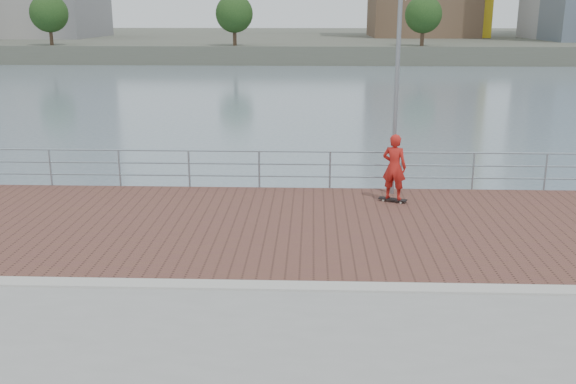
{
  "coord_description": "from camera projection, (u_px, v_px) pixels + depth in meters",
  "views": [
    {
      "loc": [
        0.49,
        -11.05,
        4.99
      ],
      "look_at": [
        0.0,
        2.0,
        1.3
      ],
      "focal_mm": 40.0,
      "sensor_mm": 36.0,
      "label": 1
    }
  ],
  "objects": [
    {
      "name": "skateboard",
      "position": [
        393.0,
        199.0,
        17.32
      ],
      "size": [
        0.77,
        0.48,
        0.09
      ],
      "rotation": [
        0.0,
        0.0,
        -0.4
      ],
      "color": "black",
      "rests_on": "brick_lane"
    },
    {
      "name": "shoreline_trees",
      "position": [
        221.0,
        14.0,
        85.23
      ],
      "size": [
        109.68,
        5.05,
        6.73
      ],
      "color": "#473323",
      "rests_on": "far_shore"
    },
    {
      "name": "guardrail",
      "position": [
        295.0,
        165.0,
        18.54
      ],
      "size": [
        39.06,
        0.06,
        1.13
      ],
      "color": "#8C9EA8",
      "rests_on": "brick_lane"
    },
    {
      "name": "brick_lane",
      "position": [
        291.0,
        225.0,
        15.46
      ],
      "size": [
        40.0,
        6.8,
        0.02
      ],
      "primitive_type": "cube",
      "color": "brown",
      "rests_on": "seawall"
    },
    {
      "name": "skateboarder",
      "position": [
        394.0,
        167.0,
        17.08
      ],
      "size": [
        0.76,
        0.64,
        1.77
      ],
      "primitive_type": "imported",
      "rotation": [
        0.0,
        0.0,
        2.74
      ],
      "color": "red",
      "rests_on": "skateboard"
    },
    {
      "name": "far_shore",
      "position": [
        310.0,
        40.0,
        130.0
      ],
      "size": [
        320.0,
        95.0,
        2.5
      ],
      "primitive_type": "cube",
      "color": "#4C5142",
      "rests_on": "ground"
    },
    {
      "name": "water",
      "position": [
        284.0,
        382.0,
        12.55
      ],
      "size": [
        400.0,
        400.0,
        0.0
      ],
      "primitive_type": "plane",
      "color": "slate",
      "rests_on": "ground"
    },
    {
      "name": "street_lamp",
      "position": [
        401.0,
        41.0,
        16.58
      ],
      "size": [
        0.43,
        1.26,
        5.96
      ],
      "color": "gray",
      "rests_on": "brick_lane"
    },
    {
      "name": "curb",
      "position": [
        284.0,
        286.0,
        11.99
      ],
      "size": [
        40.0,
        0.4,
        0.06
      ],
      "primitive_type": "cube",
      "color": "#B7B5AD",
      "rests_on": "seawall"
    }
  ]
}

